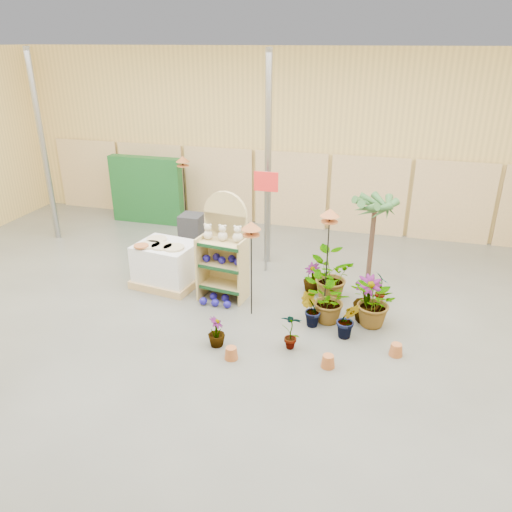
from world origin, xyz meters
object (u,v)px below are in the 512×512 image
(display_shelf, at_px, (225,250))
(pallet_stack, at_px, (167,264))
(bird_table_front, at_px, (251,229))
(potted_plant_2, at_px, (328,300))

(display_shelf, height_order, pallet_stack, display_shelf)
(display_shelf, xyz_separation_m, pallet_stack, (-1.30, 0.12, -0.51))
(display_shelf, relative_size, bird_table_front, 1.16)
(display_shelf, relative_size, pallet_stack, 1.51)
(pallet_stack, xyz_separation_m, bird_table_front, (2.00, -0.71, 1.23))
(display_shelf, height_order, potted_plant_2, display_shelf)
(pallet_stack, height_order, bird_table_front, bird_table_front)
(pallet_stack, distance_m, potted_plant_2, 3.43)
(display_shelf, bearing_deg, bird_table_front, -32.93)
(pallet_stack, xyz_separation_m, potted_plant_2, (3.37, -0.63, -0.00))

